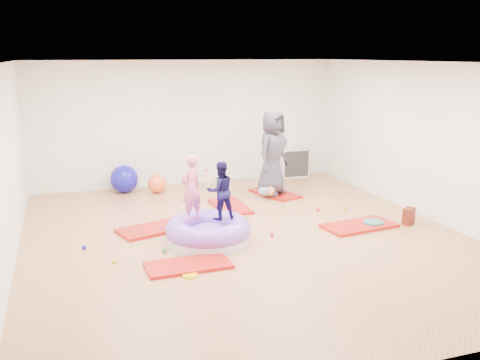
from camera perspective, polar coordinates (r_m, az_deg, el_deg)
name	(u,v)px	position (r m, az deg, el deg)	size (l,w,h in m)	color
room	(246,153)	(8.42, 0.65, 2.87)	(7.01, 8.01, 2.81)	tan
gym_mat_front_left	(188,265)	(7.65, -5.54, -9.04)	(1.19, 0.59, 0.05)	#A41C0A
gym_mat_mid_left	(157,228)	(9.25, -8.89, -5.13)	(1.28, 0.64, 0.05)	#A41C0A
gym_mat_center_back	(230,206)	(10.46, -1.06, -2.81)	(1.19, 0.59, 0.05)	#A41C0A
gym_mat_right	(359,226)	(9.51, 12.61, -4.78)	(1.27, 0.64, 0.05)	#A41C0A
gym_mat_rear_right	(275,193)	(11.43, 3.74, -1.44)	(1.15, 0.58, 0.05)	#A41C0A
inflatable_cushion	(208,232)	(8.54, -3.40, -5.57)	(1.37, 1.37, 0.43)	silver
child_pink	(191,185)	(8.38, -5.24, -0.52)	(0.39, 0.26, 1.07)	#D05C8F
child_navy	(220,188)	(8.45, -2.11, -0.83)	(0.46, 0.35, 0.94)	#100D36
adult_caregiver	(273,152)	(11.12, 3.49, 2.95)	(0.86, 0.56, 1.77)	#3A3946
infant	(268,190)	(11.09, 3.00, -1.12)	(0.40, 0.40, 0.23)	#889BC8
ball_pit_balls	(213,230)	(9.03, -2.89, -5.38)	(4.92, 1.76, 0.07)	red
exercise_ball_blue	(124,179)	(11.77, -12.25, 0.11)	(0.60, 0.60, 0.60)	#1411A4
exercise_ball_orange	(157,184)	(11.65, -8.81, -0.38)	(0.41, 0.41, 0.41)	orange
infant_play_gym	(216,176)	(11.74, -2.55, 0.45)	(0.62, 0.59, 0.47)	beige
cube_shelf	(294,163)	(13.02, 5.77, 1.86)	(0.72, 0.35, 0.72)	beige
balance_disc	(373,223)	(9.65, 14.04, -4.52)	(0.35, 0.35, 0.08)	#1F7B76
backpack	(409,216)	(9.87, 17.55, -3.70)	(0.25, 0.16, 0.29)	#AC3218
yellow_toy	(190,275)	(7.35, -5.36, -10.09)	(0.20, 0.20, 0.03)	#F3D600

